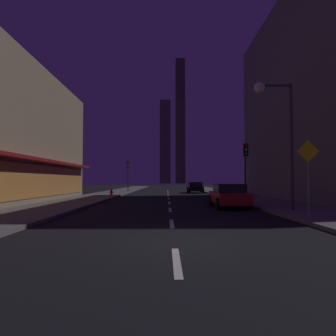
{
  "coord_description": "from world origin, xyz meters",
  "views": [
    {
      "loc": [
        -0.21,
        -8.0,
        1.66
      ],
      "look_at": [
        0.0,
        28.69,
        3.22
      ],
      "focal_mm": 31.14,
      "sensor_mm": 36.0,
      "label": 1
    }
  ],
  "objects_px": {
    "car_parked_near": "(229,195)",
    "car_parked_far": "(195,187)",
    "traffic_light_far_left": "(128,169)",
    "fire_hydrant_far_left": "(111,192)",
    "pedestrian_crossing_sign": "(308,172)",
    "traffic_light_near_right": "(246,159)",
    "street_lamp_right": "(275,114)"
  },
  "relations": [
    {
      "from": "car_parked_near",
      "to": "traffic_light_near_right",
      "type": "distance_m",
      "value": 4.38
    },
    {
      "from": "car_parked_near",
      "to": "fire_hydrant_far_left",
      "type": "bearing_deg",
      "value": 127.45
    },
    {
      "from": "car_parked_near",
      "to": "pedestrian_crossing_sign",
      "type": "height_order",
      "value": "pedestrian_crossing_sign"
    },
    {
      "from": "fire_hydrant_far_left",
      "to": "traffic_light_far_left",
      "type": "height_order",
      "value": "traffic_light_far_left"
    },
    {
      "from": "traffic_light_near_right",
      "to": "car_parked_near",
      "type": "bearing_deg",
      "value": -121.58
    },
    {
      "from": "car_parked_far",
      "to": "fire_hydrant_far_left",
      "type": "distance_m",
      "value": 12.57
    },
    {
      "from": "car_parked_near",
      "to": "street_lamp_right",
      "type": "distance_m",
      "value": 5.56
    },
    {
      "from": "car_parked_near",
      "to": "fire_hydrant_far_left",
      "type": "xyz_separation_m",
      "value": [
        -9.5,
        12.4,
        -0.29
      ]
    },
    {
      "from": "car_parked_near",
      "to": "pedestrian_crossing_sign",
      "type": "distance_m",
      "value": 6.38
    },
    {
      "from": "car_parked_far",
      "to": "fire_hydrant_far_left",
      "type": "bearing_deg",
      "value": -139.1
    },
    {
      "from": "car_parked_near",
      "to": "pedestrian_crossing_sign",
      "type": "relative_size",
      "value": 1.34
    },
    {
      "from": "traffic_light_near_right",
      "to": "car_parked_far",
      "type": "bearing_deg",
      "value": 96.18
    },
    {
      "from": "car_parked_far",
      "to": "traffic_light_far_left",
      "type": "height_order",
      "value": "traffic_light_far_left"
    },
    {
      "from": "car_parked_near",
      "to": "car_parked_far",
      "type": "height_order",
      "value": "same"
    },
    {
      "from": "car_parked_far",
      "to": "pedestrian_crossing_sign",
      "type": "relative_size",
      "value": 1.34
    },
    {
      "from": "car_parked_near",
      "to": "traffic_light_far_left",
      "type": "relative_size",
      "value": 1.01
    },
    {
      "from": "traffic_light_near_right",
      "to": "pedestrian_crossing_sign",
      "type": "distance_m",
      "value": 9.09
    },
    {
      "from": "pedestrian_crossing_sign",
      "to": "car_parked_far",
      "type": "bearing_deg",
      "value": 94.31
    },
    {
      "from": "car_parked_near",
      "to": "car_parked_far",
      "type": "xyz_separation_m",
      "value": [
        0.0,
        20.63,
        0.0
      ]
    },
    {
      "from": "traffic_light_near_right",
      "to": "traffic_light_far_left",
      "type": "xyz_separation_m",
      "value": [
        -11.0,
        19.24,
        0.0
      ]
    },
    {
      "from": "car_parked_near",
      "to": "street_lamp_right",
      "type": "relative_size",
      "value": 0.64
    },
    {
      "from": "fire_hydrant_far_left",
      "to": "traffic_light_near_right",
      "type": "height_order",
      "value": "traffic_light_near_right"
    },
    {
      "from": "car_parked_far",
      "to": "street_lamp_right",
      "type": "height_order",
      "value": "street_lamp_right"
    },
    {
      "from": "street_lamp_right",
      "to": "pedestrian_crossing_sign",
      "type": "xyz_separation_m",
      "value": [
        0.22,
        -2.92,
        -3.05
      ]
    },
    {
      "from": "car_parked_far",
      "to": "traffic_light_far_left",
      "type": "relative_size",
      "value": 1.01
    },
    {
      "from": "car_parked_far",
      "to": "traffic_light_far_left",
      "type": "xyz_separation_m",
      "value": [
        -9.1,
        1.69,
        2.45
      ]
    },
    {
      "from": "fire_hydrant_far_left",
      "to": "traffic_light_near_right",
      "type": "bearing_deg",
      "value": -39.25
    },
    {
      "from": "traffic_light_near_right",
      "to": "traffic_light_far_left",
      "type": "bearing_deg",
      "value": 119.76
    },
    {
      "from": "fire_hydrant_far_left",
      "to": "pedestrian_crossing_sign",
      "type": "height_order",
      "value": "pedestrian_crossing_sign"
    },
    {
      "from": "car_parked_far",
      "to": "fire_hydrant_far_left",
      "type": "relative_size",
      "value": 6.48
    },
    {
      "from": "street_lamp_right",
      "to": "pedestrian_crossing_sign",
      "type": "distance_m",
      "value": 4.23
    },
    {
      "from": "traffic_light_far_left",
      "to": "car_parked_near",
      "type": "bearing_deg",
      "value": -67.82
    }
  ]
}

